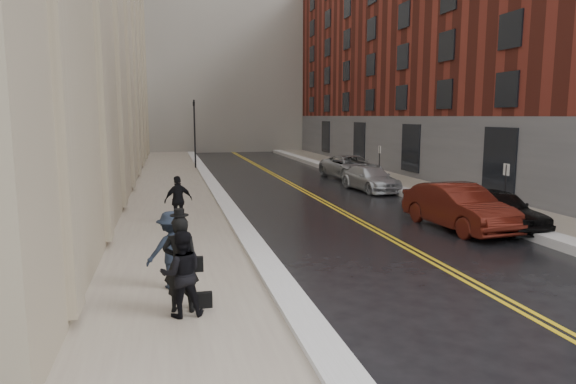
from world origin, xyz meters
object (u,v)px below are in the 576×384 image
pedestrian_c (178,200)px  car_silver_far (351,167)px  car_maroon (458,207)px  pedestrian_a (182,274)px  car_silver_near (370,179)px  pedestrian_main (181,264)px  pedestrian_b (172,250)px  car_black (498,209)px

pedestrian_c → car_silver_far: bearing=-149.8°
car_maroon → pedestrian_a: size_ratio=2.88×
car_silver_near → pedestrian_main: pedestrian_main is taller
pedestrian_b → pedestrian_c: 6.99m
car_silver_far → car_maroon: bearing=-101.3°
car_silver_far → pedestrian_a: pedestrian_a is taller
car_black → pedestrian_a: size_ratio=2.51×
pedestrian_b → car_silver_near: bearing=-142.5°
car_silver_near → pedestrian_main: 18.94m
car_maroon → pedestrian_b: pedestrian_b is taller
car_silver_far → pedestrian_b: bearing=-126.6°
car_silver_near → pedestrian_a: bearing=-129.3°
pedestrian_main → pedestrian_a: size_ratio=1.15×
pedestrian_a → pedestrian_c: (0.14, 8.76, 0.03)m
car_maroon → pedestrian_a: bearing=-152.2°
car_maroon → pedestrian_main: (-9.87, -6.12, 0.32)m
car_maroon → pedestrian_c: (-9.73, 2.39, 0.22)m
pedestrian_c → pedestrian_a: bearing=71.3°
pedestrian_a → pedestrian_main: bearing=-92.2°
pedestrian_a → pedestrian_c: 8.76m
pedestrian_main → car_silver_far: bearing=-105.6°
car_silver_far → pedestrian_b: pedestrian_b is taller
car_black → car_silver_far: bearing=88.7°
pedestrian_b → car_maroon: bearing=-171.1°
car_black → pedestrian_main: bearing=-154.1°
car_silver_far → car_silver_near: bearing=-104.6°
car_black → pedestrian_a: bearing=-153.1°
car_maroon → pedestrian_a: pedestrian_a is taller
car_silver_far → pedestrian_main: pedestrian_main is taller
car_silver_far → pedestrian_c: 16.59m
car_maroon → car_silver_near: bearing=81.4°
pedestrian_main → pedestrian_c: pedestrian_main is taller
car_black → pedestrian_b: (-11.42, -4.26, 0.31)m
car_black → pedestrian_main: (-11.25, -5.79, 0.40)m
car_silver_far → pedestrian_c: size_ratio=3.10×
pedestrian_a → pedestrian_c: bearing=-94.5°
pedestrian_main → pedestrian_a: (0.01, -0.24, -0.13)m
car_silver_near → pedestrian_c: bearing=-151.1°
car_maroon → car_silver_near: 9.66m
car_black → car_silver_far: size_ratio=0.78×
car_silver_near → car_maroon: bearing=-99.7°
pedestrian_main → pedestrian_b: 1.54m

